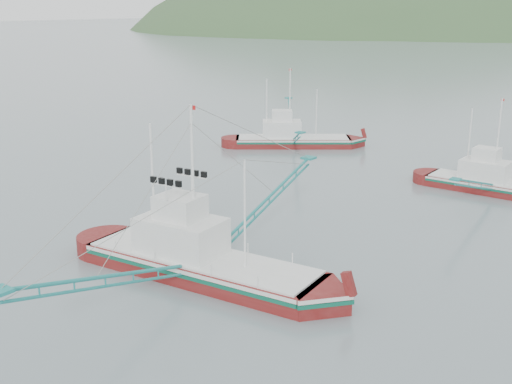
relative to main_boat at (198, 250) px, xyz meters
The scene contains 5 objects.
ground 3.42m from the main_boat, 128.45° to the left, with size 1200.00×1200.00×0.00m, color slate.
main_boat is the anchor object (origin of this frame).
bg_boat_right 31.14m from the main_boat, 73.45° to the left, with size 12.52×22.66×9.17m.
bg_boat_left 38.99m from the main_boat, 115.44° to the left, with size 18.54×21.73×9.94m.
headland_left 405.40m from the main_boat, 116.65° to the left, with size 448.00×308.00×210.00m, color #315029.
Camera 1 is at (26.95, -29.62, 16.26)m, focal length 45.00 mm.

